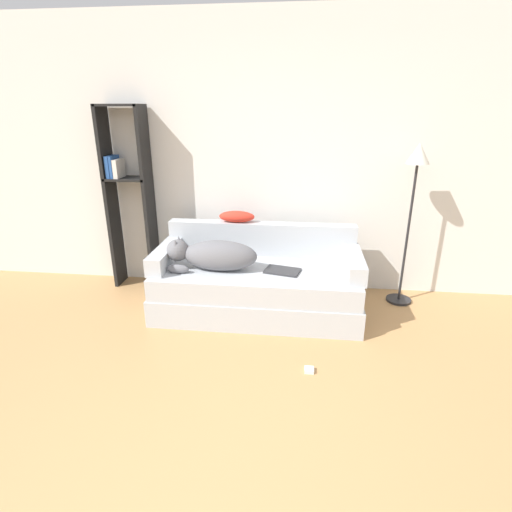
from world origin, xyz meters
TOP-DOWN VIEW (x-y plane):
  - wall_back at (0.00, 2.83)m, footprint 8.20×0.06m
  - couch at (0.08, 2.16)m, footprint 1.89×0.88m
  - couch_backrest at (0.08, 2.53)m, footprint 1.85×0.15m
  - couch_arm_left at (-0.79, 2.16)m, footprint 0.15×0.69m
  - couch_arm_right at (0.95, 2.16)m, footprint 0.15×0.69m
  - dog at (-0.31, 2.07)m, footprint 0.83×0.29m
  - laptop at (0.31, 2.09)m, footprint 0.34×0.26m
  - throw_pillow at (-0.17, 2.54)m, footprint 0.35×0.15m
  - bookshelf at (-1.32, 2.65)m, footprint 0.44×0.26m
  - floor_lamp at (1.47, 2.53)m, footprint 0.24×0.24m
  - power_adapter at (0.57, 1.26)m, footprint 0.07×0.07m

SIDE VIEW (x-z plane):
  - power_adapter at x=0.57m, z-range 0.00..0.03m
  - couch at x=0.08m, z-range 0.00..0.44m
  - laptop at x=0.31m, z-range 0.45..0.46m
  - couch_arm_left at x=-0.79m, z-range 0.45..0.61m
  - couch_arm_right at x=0.95m, z-range 0.45..0.61m
  - dog at x=-0.31m, z-range 0.44..0.74m
  - couch_backrest at x=0.08m, z-range 0.45..0.77m
  - throw_pillow at x=-0.17m, z-range 0.77..0.88m
  - bookshelf at x=-1.32m, z-range 0.10..1.97m
  - floor_lamp at x=1.47m, z-range 0.41..1.96m
  - wall_back at x=0.00m, z-range 0.00..2.70m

